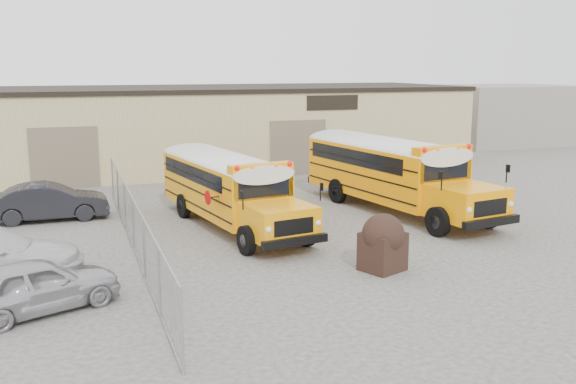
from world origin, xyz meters
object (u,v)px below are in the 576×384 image
object	(u,v)px
school_bus_right	(313,150)
car_silver	(36,285)
tarp_bundle	(383,241)
school_bus_left	(178,164)
car_dark	(49,202)

from	to	relation	value
school_bus_right	car_silver	bearing A→B (deg)	-132.61
school_bus_right	car_silver	world-z (taller)	school_bus_right
school_bus_right	tarp_bundle	distance (m)	13.72
school_bus_left	car_dark	world-z (taller)	school_bus_left
school_bus_left	car_dark	distance (m)	6.03
school_bus_left	school_bus_right	size ratio (longest dim) A/B	0.90
tarp_bundle	car_silver	size ratio (longest dim) A/B	0.43
car_silver	school_bus_right	bearing A→B (deg)	-64.89
car_dark	car_silver	bearing A→B (deg)	178.76
car_silver	car_dark	size ratio (longest dim) A/B	0.90
school_bus_left	car_silver	bearing A→B (deg)	-113.96
school_bus_right	car_dark	size ratio (longest dim) A/B	2.42
tarp_bundle	school_bus_right	bearing A→B (deg)	77.21
school_bus_left	tarp_bundle	size ratio (longest dim) A/B	5.65
school_bus_left	tarp_bundle	distance (m)	12.93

